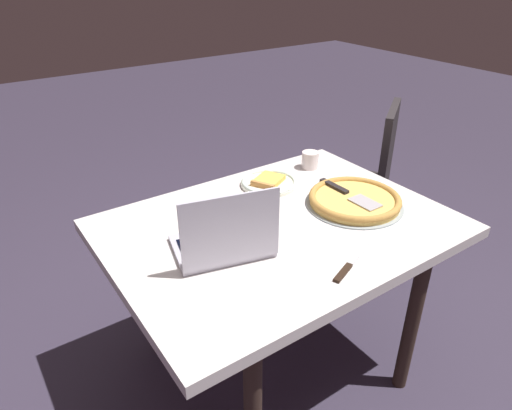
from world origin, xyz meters
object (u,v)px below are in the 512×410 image
object	(u,v)px
dining_table	(279,242)
pizza_tray	(354,200)
pizza_plate	(269,182)
drink_cup	(310,160)
laptop	(224,240)
table_knife	(349,266)
chair_near	(364,177)

from	to	relation	value
dining_table	pizza_tray	xyz separation A→B (m)	(0.32, -0.05, 0.10)
pizza_plate	drink_cup	distance (m)	0.26
pizza_plate	drink_cup	bearing A→B (deg)	8.55
laptop	drink_cup	xyz separation A→B (m)	(0.67, 0.36, -0.02)
laptop	table_knife	size ratio (longest dim) A/B	1.52
dining_table	table_knife	distance (m)	0.34
table_knife	chair_near	world-z (taller)	chair_near
table_knife	chair_near	xyz separation A→B (m)	(0.85, 0.72, -0.21)
drink_cup	laptop	bearing A→B (deg)	-151.42
pizza_plate	chair_near	xyz separation A→B (m)	(0.72, 0.12, -0.22)
laptop	drink_cup	world-z (taller)	laptop
dining_table	chair_near	bearing A→B (deg)	24.31
pizza_plate	pizza_tray	bearing A→B (deg)	-62.08
pizza_plate	chair_near	distance (m)	0.76
laptop	drink_cup	distance (m)	0.76
pizza_plate	laptop	bearing A→B (deg)	-141.63
table_knife	pizza_plate	bearing A→B (deg)	77.96
pizza_plate	pizza_tray	xyz separation A→B (m)	(0.17, -0.32, 0.01)
laptop	drink_cup	bearing A→B (deg)	28.58
dining_table	pizza_plate	world-z (taller)	pizza_plate
laptop	pizza_tray	distance (m)	0.58
laptop	pizza_tray	world-z (taller)	laptop
drink_cup	chair_near	bearing A→B (deg)	10.28
pizza_plate	drink_cup	size ratio (longest dim) A/B	3.08
drink_cup	chair_near	world-z (taller)	chair_near
laptop	table_knife	distance (m)	0.40
table_knife	laptop	bearing A→B (deg)	135.92
laptop	pizza_plate	distance (m)	0.52
pizza_plate	table_knife	xyz separation A→B (m)	(-0.13, -0.60, -0.01)
laptop	pizza_plate	bearing A→B (deg)	38.37
laptop	pizza_plate	world-z (taller)	laptop
pizza_tray	dining_table	bearing A→B (deg)	170.71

